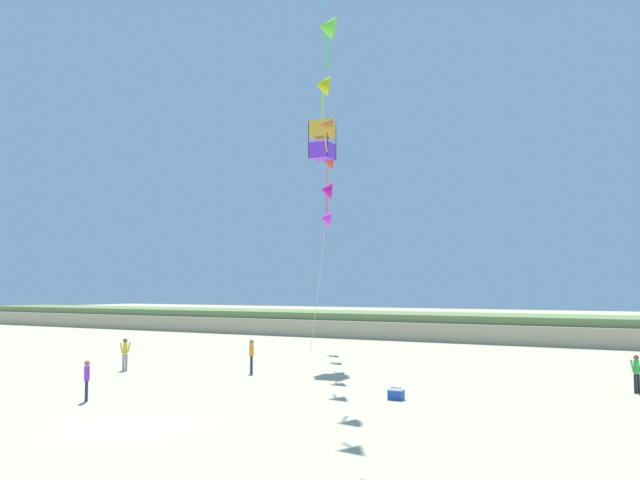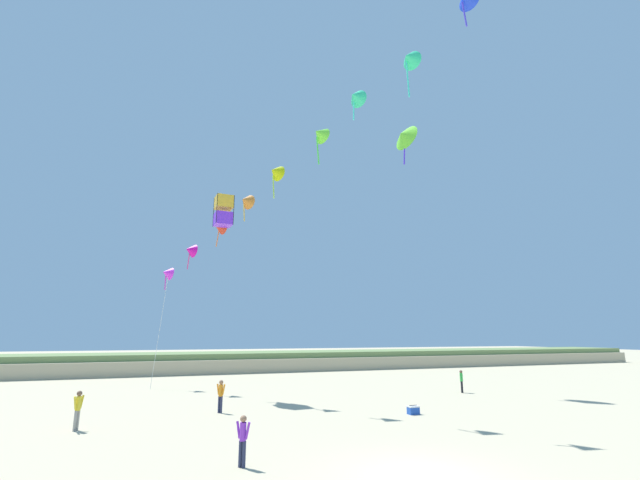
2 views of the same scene
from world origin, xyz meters
name	(u,v)px [view 1 (image 1 of 2)]	position (x,y,z in m)	size (l,w,h in m)	color
ground_plane	(124,427)	(0.00, 0.00, 0.00)	(240.00, 240.00, 0.00)	#C1B28E
dune_ridge	(487,327)	(0.00, 40.81, 1.04)	(120.00, 9.59, 2.09)	tan
person_near_right	(637,371)	(13.37, 15.22, 0.91)	(0.49, 0.39, 1.58)	black
person_mid_center	(251,354)	(-4.22, 12.83, 0.98)	(0.45, 0.50, 1.70)	#282D4C
person_far_left	(125,352)	(-10.70, 10.55, 0.96)	(0.40, 0.53, 1.67)	gray
person_far_right	(87,378)	(-4.78, 2.76, 0.90)	(0.44, 0.44, 1.55)	#282D4C
kite_banner_string	(326,60)	(-0.06, 13.11, 15.63)	(15.60, 27.80, 22.62)	#E431E9
large_kite_low_lead	(322,141)	(-3.78, 19.42, 13.16)	(1.38, 1.38, 2.27)	#712FEB
beach_cooler	(396,394)	(5.36, 8.95, 0.21)	(0.58, 0.41, 0.46)	blue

